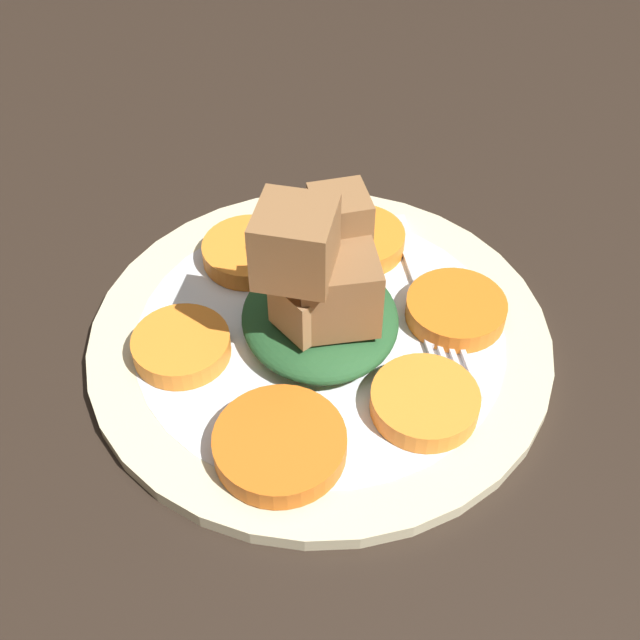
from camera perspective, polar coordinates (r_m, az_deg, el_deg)
name	(u,v)px	position (r cm, az deg, el deg)	size (l,w,h in cm)	color
table_slab	(320,353)	(52.88, 0.00, -2.33)	(120.00, 120.00, 2.00)	black
plate	(320,337)	(51.75, 0.00, -1.21)	(29.57, 29.57, 1.05)	beige
carrot_slice_0	(249,252)	(56.00, -5.04, 4.86)	(6.52, 6.52, 1.39)	orange
carrot_slice_1	(181,346)	(50.25, -9.83, -1.83)	(6.08, 6.08, 1.39)	orange
carrot_slice_2	(280,444)	(44.98, -2.88, -8.82)	(7.48, 7.48, 1.39)	orange
carrot_slice_3	(425,402)	(47.10, 7.46, -5.79)	(6.36, 6.36, 1.39)	orange
carrot_slice_4	(456,310)	(52.37, 9.66, 0.69)	(6.48, 6.48, 1.39)	orange
carrot_slice_5	(359,240)	(56.79, 2.76, 5.70)	(6.51, 6.51, 1.39)	orange
center_pile	(320,291)	(48.22, -0.01, 2.07)	(10.98, 9.88, 11.04)	#235128
fork	(429,304)	(53.23, 7.74, 1.15)	(17.43, 2.45, 0.40)	silver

